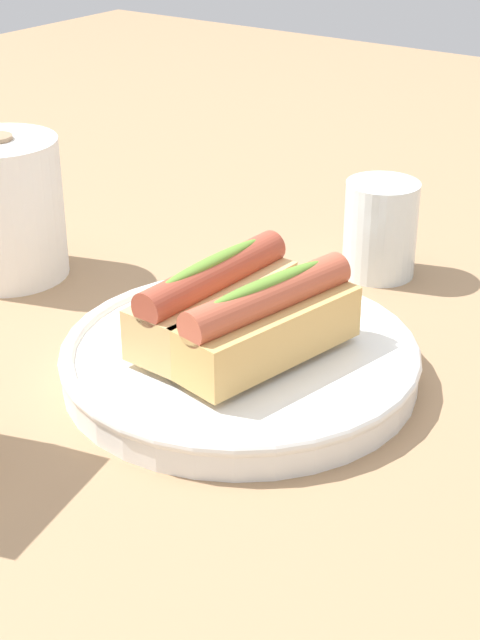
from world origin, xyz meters
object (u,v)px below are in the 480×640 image
at_px(water_glass, 380,231).
at_px(paper_towel_roll, 3,209).
at_px(serving_bowl, 240,359).
at_px(hotdog_back, 213,300).
at_px(hotdog_front, 268,322).

xyz_separation_m(water_glass, paper_towel_roll, (-0.20, 0.28, 0.02)).
bearing_deg(paper_towel_roll, serving_bowl, -96.49).
relative_size(hotdog_back, paper_towel_roll, 1.14).
distance_m(hotdog_front, water_glass, 0.24).
height_order(hotdog_back, water_glass, hotdog_back).
distance_m(serving_bowl, hotdog_back, 0.05).
bearing_deg(hotdog_front, hotdog_back, 82.94).
height_order(serving_bowl, hotdog_back, hotdog_back).
xyz_separation_m(hotdog_front, paper_towel_roll, (0.04, 0.32, 0.01)).
relative_size(hotdog_front, paper_towel_roll, 1.17).
height_order(serving_bowl, paper_towel_roll, paper_towel_roll).
bearing_deg(serving_bowl, hotdog_front, -97.06).
bearing_deg(water_glass, paper_towel_roll, 125.40).
distance_m(hotdog_front, paper_towel_roll, 0.32).
distance_m(hotdog_back, water_glass, 0.23).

